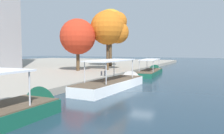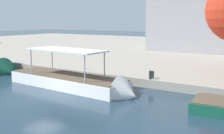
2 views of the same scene
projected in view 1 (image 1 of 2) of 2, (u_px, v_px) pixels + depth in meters
ground_plane at (142, 91)px, 24.24m from camera, size 220.00×220.00×0.00m
tour_boat_1 at (115, 85)px, 26.00m from camera, size 12.65×3.61×4.35m
tour_boat_2 at (151, 72)px, 41.27m from camera, size 12.54×3.78×3.79m
mooring_bollard_0 at (102, 73)px, 32.32m from camera, size 0.25×0.25×0.65m
mooring_bollard_1 at (105, 73)px, 32.12m from camera, size 0.28×0.28×0.77m
tree_0 at (111, 28)px, 41.23m from camera, size 6.19×6.48×10.53m
tree_1 at (79, 36)px, 39.94m from camera, size 6.13×6.13×8.92m
tree_2 at (111, 25)px, 50.74m from camera, size 7.09×7.09×12.43m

